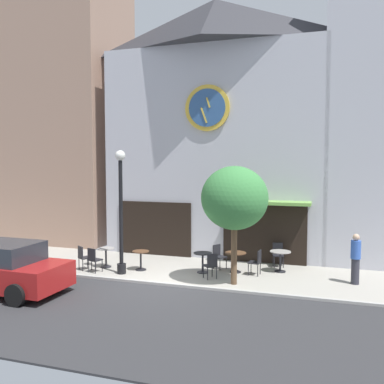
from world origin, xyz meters
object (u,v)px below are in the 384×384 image
Objects in this scene: cafe_table_center_left at (236,258)px; cafe_chair_facing_wall at (257,260)px; cafe_table_center at (141,257)px; pedestrian_blue at (356,258)px; cafe_table_center_right at (280,257)px; street_tree at (234,198)px; cafe_table_rightmost at (106,254)px; cafe_chair_left_end at (83,256)px; cafe_chair_near_tree at (94,258)px; parked_car_red at (0,268)px; street_lamp at (121,212)px; cafe_chair_right_end at (211,264)px; cafe_chair_outer at (278,253)px; cafe_chair_near_lamp at (218,255)px; cafe_table_near_curb at (203,259)px.

cafe_table_center_left is 0.81m from cafe_chair_facing_wall.
cafe_table_center is 0.43× the size of pedestrian_blue.
cafe_table_center_right is at bearing 43.99° from cafe_chair_facing_wall.
street_tree is at bearing -10.64° from cafe_table_center.
cafe_table_rightmost is 4.94m from cafe_table_center_left.
cafe_chair_left_end and cafe_chair_facing_wall have the same top height.
cafe_chair_left_end is 6.40m from cafe_chair_facing_wall.
cafe_table_rightmost is 0.83m from cafe_chair_near_tree.
pedestrian_blue is (2.52, -0.79, 0.30)m from cafe_table_center_right.
cafe_chair_facing_wall is 8.47m from parked_car_red.
cafe_table_center_right reaches higher than cafe_table_center.
street_lamp is 6.15× the size of cafe_table_center.
cafe_table_rightmost is 4.27m from cafe_chair_right_end.
cafe_table_center is at bearing -175.76° from pedestrian_blue.
street_tree is 6.18m from cafe_chair_left_end.
street_lamp is 2.65× the size of pedestrian_blue.
cafe_table_center is at bearing 17.52° from cafe_chair_left_end.
cafe_chair_near_tree is 6.95m from cafe_chair_outer.
cafe_chair_left_end is at bearing -162.48° from cafe_table_center.
cafe_table_rightmost is 0.82× the size of cafe_chair_near_lamp.
cafe_table_center_right is at bearing 15.85° from cafe_chair_left_end.
cafe_chair_near_lamp is at bearing 94.59° from cafe_chair_right_end.
pedestrian_blue is (4.06, -0.22, 0.32)m from cafe_table_center_left.
street_tree reaches higher than cafe_table_near_curb.
cafe_table_center_left is at bearing 9.26° from cafe_table_rightmost.
cafe_table_rightmost is 1.02× the size of cafe_table_center.
cafe_chair_near_lamp is 0.21× the size of parked_car_red.
cafe_chair_near_tree reaches higher than cafe_table_near_curb.
pedestrian_blue is at bearing 2.17° from cafe_table_near_curb.
street_lamp is at bearing -150.38° from cafe_chair_near_lamp.
cafe_chair_outer reaches higher than cafe_table_center.
cafe_table_center_left is 1.93m from cafe_chair_outer.
cafe_table_center_left is at bearing 169.07° from cafe_chair_facing_wall.
cafe_table_center is 2.91m from cafe_chair_near_lamp.
cafe_chair_right_end reaches higher than cafe_table_center_left.
cafe_chair_near_lamp and cafe_chair_right_end have the same top height.
parked_car_red reaches higher than cafe_chair_left_end.
cafe_chair_left_end is at bearing -168.54° from cafe_chair_facing_wall.
parked_car_red is (-7.84, -5.87, 0.23)m from cafe_chair_outer.
cafe_table_center is 5.25m from cafe_chair_outer.
cafe_table_center_left is (-0.25, 1.47, -2.30)m from street_tree.
cafe_chair_near_tree is (-3.78, -1.20, 0.03)m from cafe_table_near_curb.
cafe_table_near_curb is at bearing -117.15° from cafe_chair_near_lamp.
cafe_chair_near_tree is at bearing -173.48° from cafe_chair_right_end.
cafe_table_center_left is at bearing 14.57° from cafe_chair_left_end.
cafe_chair_left_end is (-0.57, 0.20, 0.00)m from cafe_chair_near_tree.
cafe_table_center is at bearing -171.59° from cafe_chair_facing_wall.
pedestrian_blue is 0.39× the size of parked_car_red.
street_tree is 3.82m from cafe_chair_outer.
street_lamp is 1.14× the size of street_tree.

